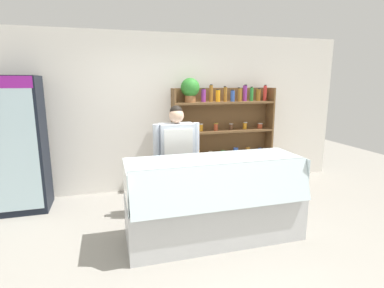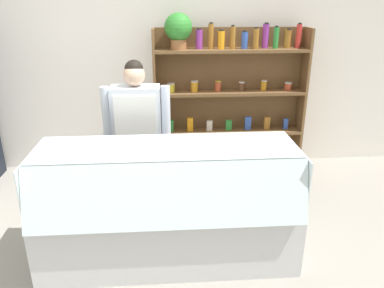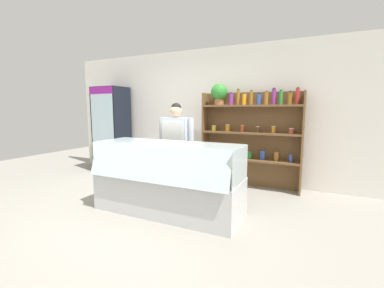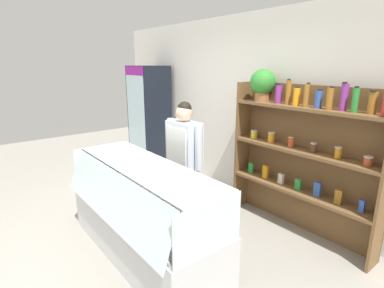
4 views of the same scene
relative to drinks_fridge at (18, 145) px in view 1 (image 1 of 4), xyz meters
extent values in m
plane|color=gray|center=(2.22, -1.65, -0.99)|extent=(12.00, 12.00, 0.00)
cube|color=white|center=(2.22, 0.43, 0.36)|extent=(6.80, 0.10, 2.70)
cube|color=black|center=(0.00, 0.01, 0.00)|extent=(0.71, 0.58, 1.98)
cube|color=silver|center=(0.00, -0.29, 0.00)|extent=(0.63, 0.01, 1.78)
cube|color=#8C1E8C|center=(0.00, -0.29, 0.90)|extent=(0.67, 0.01, 0.16)
cylinder|color=orange|center=(-0.20, -0.22, -0.65)|extent=(0.07, 0.07, 0.18)
cylinder|color=red|center=(0.00, -0.22, -0.66)|extent=(0.07, 0.07, 0.15)
cylinder|color=purple|center=(0.20, -0.22, -0.65)|extent=(0.05, 0.05, 0.17)
cylinder|color=#3356B2|center=(-0.07, -0.22, -0.13)|extent=(0.07, 0.07, 0.17)
cylinder|color=#9E6623|center=(0.07, -0.22, -0.12)|extent=(0.06, 0.06, 0.20)
cylinder|color=purple|center=(0.22, -0.22, -0.11)|extent=(0.07, 0.07, 0.21)
cylinder|color=#3356B2|center=(-0.07, -0.22, 0.39)|extent=(0.06, 0.06, 0.15)
cylinder|color=silver|center=(0.07, -0.22, 0.39)|extent=(0.06, 0.06, 0.16)
cylinder|color=purple|center=(0.22, -0.22, 0.41)|extent=(0.07, 0.07, 0.20)
cube|color=brown|center=(3.23, 0.25, -0.10)|extent=(1.83, 0.02, 1.78)
cube|color=brown|center=(2.33, 0.11, -0.10)|extent=(0.03, 0.28, 1.78)
cube|color=brown|center=(4.13, 0.11, -0.10)|extent=(0.03, 0.28, 1.78)
cube|color=brown|center=(3.23, 0.11, -0.45)|extent=(1.77, 0.28, 0.04)
cube|color=brown|center=(3.23, 0.11, 0.05)|extent=(1.77, 0.28, 0.04)
cube|color=brown|center=(3.23, 0.11, 0.55)|extent=(1.77, 0.28, 0.04)
cylinder|color=#996038|center=(2.62, 0.11, 0.62)|extent=(0.18, 0.18, 0.11)
sphere|color=#2F842D|center=(2.62, 0.11, 0.81)|extent=(0.32, 0.32, 0.32)
cylinder|color=purple|center=(2.85, 0.12, 0.67)|extent=(0.08, 0.08, 0.21)
cylinder|color=black|center=(2.85, 0.11, 0.79)|extent=(0.05, 0.05, 0.02)
cylinder|color=#9E6623|center=(2.99, 0.12, 0.70)|extent=(0.06, 0.06, 0.28)
cylinder|color=black|center=(2.99, 0.11, 0.85)|extent=(0.04, 0.04, 0.02)
cylinder|color=orange|center=(3.11, 0.10, 0.66)|extent=(0.08, 0.08, 0.20)
cylinder|color=black|center=(3.11, 0.11, 0.77)|extent=(0.05, 0.05, 0.02)
cylinder|color=#9E6623|center=(3.24, 0.08, 0.69)|extent=(0.06, 0.06, 0.25)
cylinder|color=black|center=(3.24, 0.11, 0.82)|extent=(0.04, 0.04, 0.02)
cylinder|color=#3356B2|center=(3.38, 0.09, 0.66)|extent=(0.08, 0.08, 0.19)
cylinder|color=black|center=(3.38, 0.11, 0.76)|extent=(0.05, 0.05, 0.02)
cylinder|color=#9E6623|center=(3.50, 0.08, 0.68)|extent=(0.07, 0.07, 0.22)
cylinder|color=black|center=(3.50, 0.11, 0.79)|extent=(0.04, 0.04, 0.02)
cylinder|color=purple|center=(3.63, 0.13, 0.70)|extent=(0.07, 0.07, 0.27)
cylinder|color=black|center=(3.63, 0.11, 0.84)|extent=(0.05, 0.05, 0.02)
cylinder|color=#2D8C38|center=(3.75, 0.11, 0.68)|extent=(0.06, 0.06, 0.24)
cylinder|color=black|center=(3.75, 0.11, 0.81)|extent=(0.04, 0.04, 0.02)
cylinder|color=#9E6623|center=(3.90, 0.14, 0.67)|extent=(0.08, 0.08, 0.21)
cylinder|color=black|center=(3.90, 0.11, 0.78)|extent=(0.05, 0.05, 0.02)
cylinder|color=red|center=(4.02, 0.11, 0.70)|extent=(0.06, 0.06, 0.27)
cylinder|color=black|center=(4.02, 0.11, 0.84)|extent=(0.04, 0.04, 0.02)
cylinder|color=yellow|center=(2.52, 0.11, 0.11)|extent=(0.09, 0.09, 0.09)
cylinder|color=silver|center=(2.52, 0.11, 0.16)|extent=(0.09, 0.09, 0.01)
cylinder|color=orange|center=(2.80, 0.11, 0.12)|extent=(0.09, 0.09, 0.12)
cylinder|color=silver|center=(2.80, 0.11, 0.19)|extent=(0.09, 0.09, 0.01)
cylinder|color=#BF4C2D|center=(3.09, 0.11, 0.12)|extent=(0.07, 0.07, 0.11)
cylinder|color=gold|center=(3.09, 0.11, 0.18)|extent=(0.07, 0.07, 0.01)
cylinder|color=brown|center=(3.37, 0.11, 0.11)|extent=(0.07, 0.07, 0.10)
cylinder|color=silver|center=(3.37, 0.11, 0.17)|extent=(0.07, 0.07, 0.01)
cylinder|color=orange|center=(3.65, 0.12, 0.12)|extent=(0.07, 0.07, 0.11)
cylinder|color=silver|center=(3.65, 0.11, 0.18)|extent=(0.07, 0.07, 0.01)
cylinder|color=#BF4C2D|center=(3.95, 0.12, 0.11)|extent=(0.09, 0.09, 0.08)
cylinder|color=silver|center=(3.95, 0.11, 0.15)|extent=(0.09, 0.09, 0.01)
cube|color=#2D8C38|center=(2.51, 0.11, -0.36)|extent=(0.07, 0.04, 0.14)
cube|color=orange|center=(2.75, 0.11, -0.35)|extent=(0.07, 0.04, 0.17)
cube|color=silver|center=(2.99, 0.11, -0.37)|extent=(0.07, 0.05, 0.13)
cube|color=#2D8C38|center=(3.23, 0.11, -0.37)|extent=(0.08, 0.05, 0.13)
cube|color=#3356B2|center=(3.48, 0.11, -0.35)|extent=(0.08, 0.04, 0.17)
cube|color=#9E6623|center=(3.72, 0.11, -0.36)|extent=(0.07, 0.04, 0.16)
cube|color=#3356B2|center=(3.96, 0.11, -0.37)|extent=(0.06, 0.04, 0.13)
cube|color=silver|center=(2.46, -1.57, -0.71)|extent=(2.11, 0.74, 0.55)
cube|color=white|center=(2.46, -1.57, -0.42)|extent=(2.05, 0.68, 0.03)
cube|color=silver|center=(2.46, -1.92, -0.21)|extent=(2.07, 0.16, 0.47)
cube|color=silver|center=(2.46, -1.52, 0.01)|extent=(2.07, 0.58, 0.01)
cube|color=silver|center=(1.41, -1.57, -0.21)|extent=(0.01, 0.70, 0.45)
cube|color=silver|center=(3.50, -1.57, -0.21)|extent=(0.01, 0.70, 0.45)
cube|color=beige|center=(1.59, -1.48, -0.37)|extent=(0.16, 0.10, 0.06)
cube|color=white|center=(1.59, -1.70, -0.38)|extent=(0.05, 0.03, 0.02)
cube|color=tan|center=(1.83, -1.48, -0.38)|extent=(0.16, 0.12, 0.04)
cube|color=white|center=(1.83, -1.70, -0.38)|extent=(0.05, 0.03, 0.02)
cube|color=tan|center=(2.08, -1.48, -0.38)|extent=(0.17, 0.15, 0.05)
cube|color=white|center=(2.08, -1.70, -0.38)|extent=(0.05, 0.03, 0.02)
cube|color=beige|center=(2.33, -1.48, -0.38)|extent=(0.16, 0.10, 0.05)
cube|color=white|center=(2.33, -1.70, -0.38)|extent=(0.05, 0.03, 0.02)
cube|color=tan|center=(2.58, -1.48, -0.38)|extent=(0.16, 0.14, 0.05)
cube|color=white|center=(2.58, -1.70, -0.38)|extent=(0.05, 0.03, 0.02)
cube|color=tan|center=(2.83, -1.48, -0.37)|extent=(0.16, 0.12, 0.06)
cube|color=white|center=(2.83, -1.70, -0.38)|extent=(0.05, 0.03, 0.02)
cube|color=tan|center=(3.08, -1.48, -0.38)|extent=(0.17, 0.11, 0.05)
cube|color=white|center=(3.08, -1.70, -0.38)|extent=(0.05, 0.03, 0.02)
cube|color=tan|center=(3.32, -1.48, -0.38)|extent=(0.16, 0.11, 0.05)
cube|color=white|center=(3.32, -1.70, -0.38)|extent=(0.05, 0.03, 0.02)
cylinder|color=tan|center=(1.58, -1.68, -0.33)|extent=(0.14, 0.15, 0.15)
cylinder|color=#C1706B|center=(1.80, -1.68, -0.34)|extent=(0.19, 0.12, 0.12)
cylinder|color=tan|center=(2.02, -1.68, -0.34)|extent=(0.19, 0.13, 0.12)
cylinder|color=white|center=(2.98, -1.66, -0.30)|extent=(0.07, 0.07, 0.21)
cylinder|color=white|center=(3.08, -1.66, -0.29)|extent=(0.07, 0.07, 0.23)
cylinder|color=#383D51|center=(2.07, -0.79, -0.62)|extent=(0.13, 0.13, 0.73)
cylinder|color=#383D51|center=(2.27, -0.79, -0.62)|extent=(0.13, 0.13, 0.73)
cube|color=silver|center=(2.17, -0.79, 0.04)|extent=(0.47, 0.24, 0.60)
cube|color=white|center=(2.17, -0.92, -0.28)|extent=(0.39, 0.01, 1.12)
cylinder|color=silver|center=(1.89, -0.79, 0.07)|extent=(0.09, 0.09, 0.54)
cylinder|color=silver|center=(2.45, -0.79, 0.07)|extent=(0.09, 0.09, 0.54)
sphere|color=#D8AD8E|center=(2.17, -0.79, 0.45)|extent=(0.21, 0.21, 0.21)
sphere|color=black|center=(2.17, -0.78, 0.50)|extent=(0.17, 0.17, 0.17)
camera|label=1|loc=(1.26, -4.76, 0.90)|focal=28.00mm
camera|label=2|loc=(2.46, -4.29, 1.13)|focal=35.00mm
camera|label=3|loc=(4.29, -4.62, 0.48)|focal=24.00mm
camera|label=4|loc=(5.03, -2.97, 1.03)|focal=28.00mm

